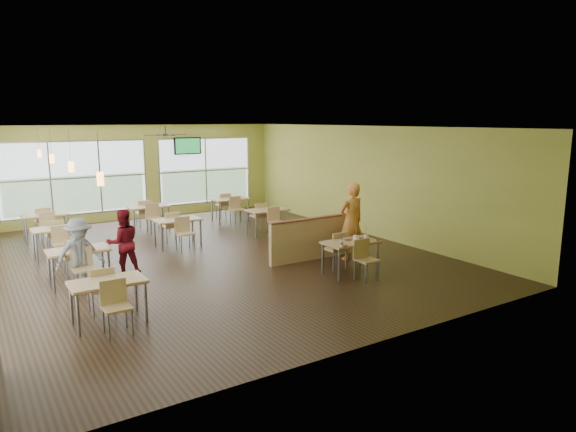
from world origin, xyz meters
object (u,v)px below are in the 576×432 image
at_px(main_table, 350,246).
at_px(half_wall_divider, 312,238).
at_px(food_basket, 365,238).
at_px(man_plaid, 351,221).

xyz_separation_m(main_table, half_wall_divider, (0.00, 1.45, -0.11)).
bearing_deg(food_basket, half_wall_divider, 104.03).
distance_m(half_wall_divider, man_plaid, 1.03).
xyz_separation_m(half_wall_divider, man_plaid, (0.80, -0.49, 0.42)).
bearing_deg(man_plaid, main_table, 49.97).
relative_size(half_wall_divider, man_plaid, 1.27).
bearing_deg(food_basket, man_plaid, 66.52).
xyz_separation_m(main_table, man_plaid, (0.80, 0.96, 0.32)).
bearing_deg(half_wall_divider, food_basket, -75.97).
bearing_deg(half_wall_divider, man_plaid, -31.64).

